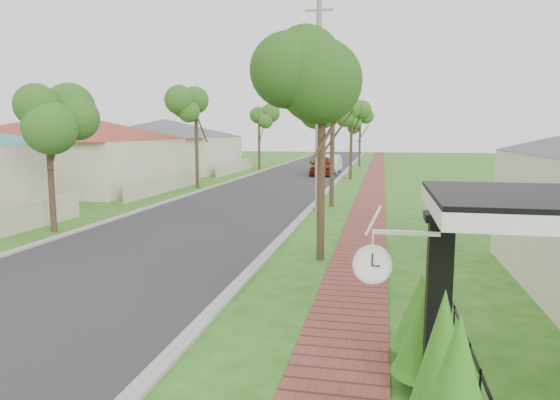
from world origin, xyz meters
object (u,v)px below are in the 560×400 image
Objects in this scene: station_clock at (375,262)px; parked_car_white at (330,164)px; near_tree at (322,84)px; utility_pole at (318,107)px; porch_post at (437,321)px; parked_car_red at (322,166)px.

parked_car_white is at bearing 96.78° from station_clock.
utility_pole reaches higher than near_tree.
utility_pole is 8.98× the size of station_clock.
utility_pole reaches higher than porch_post.
porch_post is 1.22m from station_clock.
parked_car_red is at bearing 96.83° from near_tree.
porch_post is at bearing -71.47° from near_tree.
near_tree is 8.07m from station_clock.
station_clock reaches higher than parked_car_white.
porch_post reaches higher than station_clock.
utility_pole is at bearing -88.96° from parked_car_red.
station_clock is at bearing -80.24° from utility_pole.
utility_pole is at bearing 102.83° from porch_post.
station_clock is (2.74, -15.94, -2.61)m from utility_pole.
parked_car_red is at bearing -97.76° from parked_car_white.
near_tree is at bearing -82.06° from utility_pole.
porch_post is at bearing -85.93° from parked_car_red.
parked_car_red is 2.52m from parked_car_white.
parked_car_red is 18.67m from utility_pole.
parked_car_white is 4.59× the size of station_clock.
near_tree is 8.62m from utility_pole.
parked_car_red is 0.99× the size of parked_car_white.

